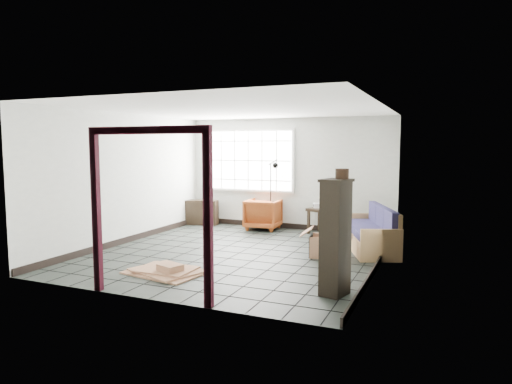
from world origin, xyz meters
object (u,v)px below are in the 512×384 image
at_px(side_table, 322,213).
at_px(armchair, 263,213).
at_px(futon_sofa, 372,234).
at_px(tall_shelf, 335,237).

bearing_deg(side_table, armchair, -180.00).
distance_m(futon_sofa, armchair, 2.96).
bearing_deg(futon_sofa, armchair, 134.17).
relative_size(futon_sofa, tall_shelf, 1.31).
bearing_deg(tall_shelf, futon_sofa, 102.64).
bearing_deg(futon_sofa, side_table, 115.24).
xyz_separation_m(futon_sofa, tall_shelf, (-0.05, -2.83, 0.48)).
xyz_separation_m(armchair, side_table, (1.41, 0.00, 0.08)).
bearing_deg(tall_shelf, side_table, 120.80).
height_order(futon_sofa, tall_shelf, tall_shelf).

